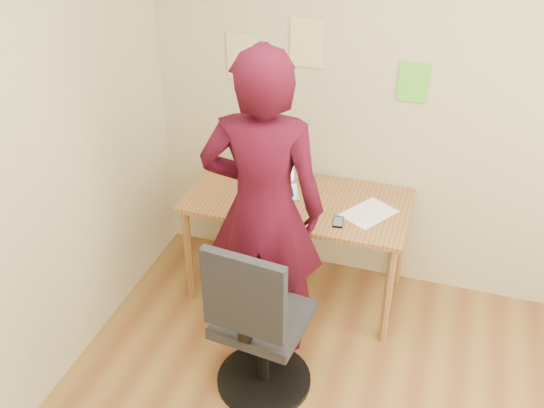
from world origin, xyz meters
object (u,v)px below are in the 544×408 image
(laptop, at_px, (274,183))
(person, at_px, (263,211))
(desk, at_px, (298,210))
(phone, at_px, (338,222))
(office_chair, at_px, (258,332))

(laptop, height_order, person, person)
(desk, xyz_separation_m, phone, (0.30, -0.19, 0.09))
(phone, height_order, office_chair, office_chair)
(office_chair, xyz_separation_m, person, (-0.11, 0.42, 0.50))
(laptop, xyz_separation_m, phone, (0.48, -0.25, -0.04))
(phone, bearing_deg, desk, 140.35)
(office_chair, bearing_deg, laptop, 109.08)
(laptop, relative_size, phone, 3.02)
(desk, relative_size, office_chair, 1.34)
(desk, height_order, laptop, laptop)
(desk, distance_m, office_chair, 0.94)
(person, bearing_deg, laptop, -87.18)
(phone, xyz_separation_m, person, (-0.36, -0.31, 0.20))
(laptop, bearing_deg, person, -100.96)
(person, bearing_deg, office_chair, 95.87)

